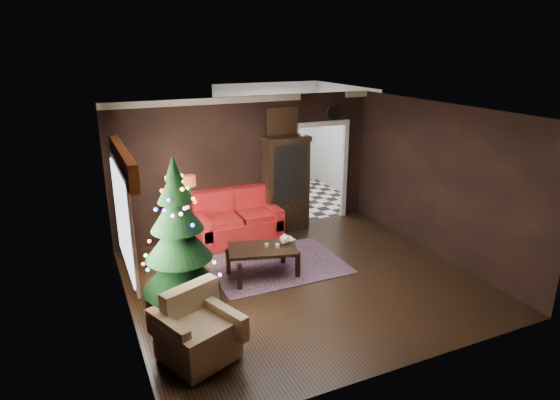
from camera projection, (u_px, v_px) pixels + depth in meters
name	position (u px, v px, depth m)	size (l,w,h in m)	color
floor	(302.00, 281.00, 7.91)	(5.50, 5.50, 0.00)	black
ceiling	(305.00, 112.00, 7.03)	(5.50, 5.50, 0.00)	white
wall_back	(248.00, 166.00, 9.63)	(5.50, 5.50, 0.00)	black
wall_front	(405.00, 265.00, 5.31)	(5.50, 5.50, 0.00)	black
wall_left	(122.00, 228.00, 6.39)	(5.50, 5.50, 0.00)	black
wall_right	(439.00, 181.00, 8.55)	(5.50, 5.50, 0.00)	black
doorway	(320.00, 174.00, 10.41)	(1.10, 0.10, 2.10)	silver
left_window	(123.00, 219.00, 6.57)	(0.05, 1.60, 1.40)	white
valance	(123.00, 161.00, 6.34)	(0.12, 2.10, 0.35)	#A6421B
kitchen_floor	(291.00, 200.00, 12.03)	(3.00, 3.00, 0.00)	white
kitchen_window	(268.00, 124.00, 12.76)	(0.70, 0.06, 0.70)	white
rug	(277.00, 265.00, 8.46)	(2.33, 1.70, 0.01)	#2F1D26
loveseat	(238.00, 217.00, 9.37)	(1.70, 0.90, 1.00)	#8F0100
curio_cabinet	(286.00, 186.00, 9.87)	(0.90, 0.45, 1.90)	black
floor_lamp	(191.00, 213.00, 8.62)	(0.24, 0.24, 1.42)	black
christmas_tree	(178.00, 234.00, 7.08)	(1.20, 1.20, 2.29)	black
armchair	(197.00, 327.00, 5.79)	(0.83, 0.83, 0.85)	#CDB978
coffee_table	(263.00, 261.00, 8.00)	(1.13, 0.68, 0.51)	black
teapot	(284.00, 239.00, 8.04)	(0.19, 0.19, 0.18)	silver
cup_a	(267.00, 245.00, 7.95)	(0.06, 0.06, 0.05)	silver
cup_b	(277.00, 246.00, 7.92)	(0.07, 0.07, 0.06)	silver
book	(283.00, 234.00, 8.18)	(0.18, 0.02, 0.24)	#AA795F
wall_clock	(334.00, 112.00, 10.05)	(0.32, 0.32, 0.06)	white
painting	(282.00, 122.00, 9.62)	(0.62, 0.05, 0.52)	#AC7E4B
kitchen_counter	(272.00, 171.00, 12.93)	(1.80, 0.60, 0.90)	white
kitchen_table	(285.00, 190.00, 11.54)	(0.70, 0.70, 0.75)	brown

